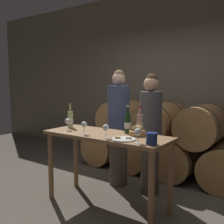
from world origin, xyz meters
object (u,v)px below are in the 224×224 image
Objects in this scene: person_left at (119,127)px; wine_glass_left at (84,125)px; tasting_table at (106,146)px; wine_bottle_white at (70,119)px; blue_crock at (152,138)px; person_right at (150,132)px; wine_bottle_rose at (140,124)px; wine_glass_right at (138,132)px; wine_glass_far_left at (68,121)px; wine_glass_center at (106,128)px; bread_basket at (137,132)px; wine_bottle_red at (128,124)px; cheese_plate at (123,139)px.

person_left reaches higher than wine_glass_left.
tasting_table is 10.18× the size of wine_glass_left.
tasting_table is 4.82× the size of wine_bottle_white.
wine_glass_left is at bearing -179.88° from blue_crock.
person_right reaches higher than tasting_table.
wine_bottle_rose is 0.52m from wine_glass_right.
person_right reaches higher than wine_bottle_rose.
person_left reaches higher than wine_glass_far_left.
wine_glass_far_left is at bearing -137.38° from person_right.
wine_bottle_white reaches higher than wine_glass_left.
wine_glass_right is (0.80, -0.85, 0.15)m from person_left.
wine_glass_center reaches higher than blue_crock.
wine_glass_left and wine_glass_right have the same top height.
tasting_table is 0.61m from wine_glass_far_left.
wine_glass_right is at bearing -5.98° from wine_glass_far_left.
wine_glass_center is 0.41m from wine_glass_right.
person_left is at bearing 68.65° from wine_glass_far_left.
wine_glass_left is (-0.55, -0.29, 0.07)m from bread_basket.
person_right is 0.93m from blue_crock.
wine_bottle_white is at bearing -168.26° from wine_bottle_rose.
wine_bottle_rose is at bearing -82.22° from person_right.
wine_bottle_rose is at bearing 131.12° from blue_crock.
wine_bottle_red is at bearing 144.90° from blue_crock.
wine_bottle_rose is at bearing 40.34° from wine_glass_left.
wine_glass_left is at bearing -13.31° from wine_glass_far_left.
wine_glass_left is (-0.20, -0.17, 0.26)m from tasting_table.
person_right is at bearing 95.85° from cheese_plate.
wine_glass_center is (-0.20, -0.04, 0.10)m from cheese_plate.
person_right is at bearing 108.84° from wine_glass_right.
wine_glass_left is (-0.53, -0.02, 0.10)m from cheese_plate.
wine_bottle_rose is at bearing 107.72° from bread_basket.
wine_glass_center is at bearing -97.75° from wine_bottle_red.
person_left is 10.95× the size of wine_glass_right.
person_right is 4.92× the size of wine_bottle_rose.
wine_glass_left is at bearing -138.40° from tasting_table.
wine_bottle_white is 0.51m from wine_glass_left.
wine_bottle_red is 0.15m from wine_bottle_rose.
wine_bottle_red is 0.52m from wine_glass_left.
tasting_table is at bearing 41.60° from wine_glass_left.
cheese_plate is (0.03, -0.41, -0.11)m from wine_bottle_rose.
person_left is 1.18m from wine_glass_right.
blue_crock is (0.37, -0.43, -0.05)m from wine_bottle_rose.
wine_glass_center is at bearing -125.30° from bread_basket.
person_right is (0.26, 0.65, 0.09)m from tasting_table.
wine_glass_far_left is (-0.80, -0.74, 0.17)m from person_right.
person_right is 0.92m from wine_glass_right.
wine_glass_center is (-0.22, -0.31, 0.07)m from bread_basket.
bread_basket is at bearing 3.11° from wine_bottle_white.
blue_crock is 0.78× the size of wine_glass_right.
tasting_table is 0.37m from wine_glass_left.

